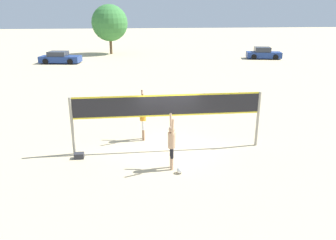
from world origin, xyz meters
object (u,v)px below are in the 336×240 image
Objects in this scene: parked_car_mid at (263,54)px; tree_left_cluster at (110,23)px; gear_bag at (79,156)px; volleyball at (180,170)px; player_blocker at (143,114)px; player_spiker at (172,142)px; volleyball_net at (168,110)px; parked_car_near at (60,58)px.

tree_left_cluster is (-18.84, 7.00, 3.45)m from parked_car_mid.
gear_bag is 32.56m from parked_car_mid.
volleyball is 32.06m from parked_car_mid.
player_spiker is at bearing 16.60° from player_blocker.
gear_bag is 0.06× the size of tree_left_cluster.
volleyball_net reaches higher than parked_car_near.
player_spiker is 8.85× the size of volleyball.
volleyball_net is at bearing 94.41° from volleyball.
player_spiker is 0.91× the size of player_blocker.
player_spiker is 5.53× the size of gear_bag.
parked_car_near is at bearing -124.67° from tree_left_cluster.
parked_car_near is (-9.36, 27.68, 0.48)m from volleyball.
volleyball is 0.05× the size of parked_car_mid.
player_spiker is (-0.08, -1.79, -0.66)m from volleyball_net.
parked_car_near is (-5.51, 25.93, 0.48)m from gear_bag.
player_blocker reaches higher than player_spiker.
player_spiker is at bearing 121.28° from volleyball.
volleyball_net is 30.22m from parked_car_mid.
volleyball reaches higher than gear_bag.
gear_bag is at bearing 155.50° from volleyball.
parked_car_mid reaches higher than parked_car_near.
player_blocker is (-0.99, 1.27, -0.54)m from volleyball_net.
player_blocker is (-0.91, 3.06, 0.12)m from player_spiker.
volleyball_net is 33.63× the size of volleyball.
player_spiker is 31.81m from parked_car_mid.
player_spiker is 3.96m from gear_bag.
parked_car_mid reaches higher than volleyball.
volleyball is 4.22m from gear_bag.
parked_car_mid is at bearing 11.04° from parked_car_near.
player_blocker is 0.52× the size of parked_car_mid.
parked_car_mid is at bearing 147.32° from player_blocker.
volleyball is at bearing -148.72° from player_spiker.
gear_bag is (-3.59, 1.34, -0.99)m from player_spiker.
tree_left_cluster is (-2.84, 31.94, 2.86)m from player_blocker.
parked_car_mid is (16.00, 24.94, -0.59)m from player_blocker.
player_spiker is 3.20m from player_blocker.
parked_car_near is at bearing -161.30° from player_blocker.
tree_left_cluster is at bearing -174.92° from player_blocker.
gear_bag is (-3.67, -0.46, -1.64)m from volleyball_net.
tree_left_cluster reaches higher than volleyball_net.
parked_car_mid is 0.68× the size of tree_left_cluster.
volleyball_net is 2.75m from volleyball.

